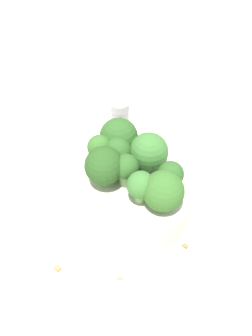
# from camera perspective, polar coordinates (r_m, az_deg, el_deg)

# --- Properties ---
(ground_plane) EXTENTS (3.00, 3.00, 0.00)m
(ground_plane) POSITION_cam_1_polar(r_m,az_deg,el_deg) (0.52, -0.00, -6.41)
(ground_plane) COLOR beige
(bowl) EXTENTS (0.20, 0.20, 0.05)m
(bowl) POSITION_cam_1_polar(r_m,az_deg,el_deg) (0.50, -0.00, -4.59)
(bowl) COLOR silver
(bowl) RESTS_ON ground_plane
(broccoli_floret_0) EXTENTS (0.04, 0.04, 0.06)m
(broccoli_floret_0) POSITION_cam_1_polar(r_m,az_deg,el_deg) (0.49, -4.61, 3.36)
(broccoli_floret_0) COLOR #7A9E5B
(broccoli_floret_0) RESTS_ON bowl
(broccoli_floret_1) EXTENTS (0.06, 0.06, 0.06)m
(broccoli_floret_1) POSITION_cam_1_polar(r_m,az_deg,el_deg) (0.50, -1.28, 5.39)
(broccoli_floret_1) COLOR #7A9E5B
(broccoli_floret_1) RESTS_ON bowl
(broccoli_floret_2) EXTENTS (0.04, 0.04, 0.05)m
(broccoli_floret_2) POSITION_cam_1_polar(r_m,az_deg,el_deg) (0.48, -1.66, 2.65)
(broccoli_floret_2) COLOR #8EB770
(broccoli_floret_2) RESTS_ON bowl
(broccoli_floret_3) EXTENTS (0.06, 0.06, 0.06)m
(broccoli_floret_3) POSITION_cam_1_polar(r_m,az_deg,el_deg) (0.46, -3.79, 0.29)
(broccoli_floret_3) COLOR #7A9E5B
(broccoli_floret_3) RESTS_ON bowl
(broccoli_floret_4) EXTENTS (0.04, 0.04, 0.05)m
(broccoli_floret_4) POSITION_cam_1_polar(r_m,az_deg,el_deg) (0.45, 7.75, -1.23)
(broccoli_floret_4) COLOR #8EB770
(broccoli_floret_4) RESTS_ON bowl
(broccoli_floret_5) EXTENTS (0.06, 0.06, 0.06)m
(broccoli_floret_5) POSITION_cam_1_polar(r_m,az_deg,el_deg) (0.44, 6.50, -4.07)
(broccoli_floret_5) COLOR #8EB770
(broccoli_floret_5) RESTS_ON bowl
(broccoli_floret_6) EXTENTS (0.04, 0.04, 0.05)m
(broccoli_floret_6) POSITION_cam_1_polar(r_m,az_deg,el_deg) (0.46, -0.40, -0.01)
(broccoli_floret_6) COLOR #7A9E5B
(broccoli_floret_6) RESTS_ON bowl
(broccoli_floret_7) EXTENTS (0.04, 0.04, 0.05)m
(broccoli_floret_7) POSITION_cam_1_polar(r_m,az_deg,el_deg) (0.44, 2.58, -3.14)
(broccoli_floret_7) COLOR #84AD66
(broccoli_floret_7) RESTS_ON bowl
(broccoli_floret_8) EXTENTS (0.06, 0.06, 0.06)m
(broccoli_floret_8) POSITION_cam_1_polar(r_m,az_deg,el_deg) (0.48, 3.96, 2.76)
(broccoli_floret_8) COLOR #8EB770
(broccoli_floret_8) RESTS_ON bowl
(pepper_shaker) EXTENTS (0.04, 0.04, 0.08)m
(pepper_shaker) POSITION_cam_1_polar(r_m,az_deg,el_deg) (0.62, -1.04, 8.54)
(pepper_shaker) COLOR #B2B7BC
(pepper_shaker) RESTS_ON ground_plane
(almond_crumb_0) EXTENTS (0.01, 0.01, 0.01)m
(almond_crumb_0) POSITION_cam_1_polar(r_m,az_deg,el_deg) (0.48, 10.31, -13.09)
(almond_crumb_0) COLOR olive
(almond_crumb_0) RESTS_ON ground_plane
(almond_crumb_1) EXTENTS (0.01, 0.01, 0.01)m
(almond_crumb_1) POSITION_cam_1_polar(r_m,az_deg,el_deg) (0.46, -1.11, -18.49)
(almond_crumb_1) COLOR tan
(almond_crumb_1) RESTS_ON ground_plane
(almond_crumb_2) EXTENTS (0.01, 0.01, 0.01)m
(almond_crumb_2) POSITION_cam_1_polar(r_m,az_deg,el_deg) (0.59, -3.21, 2.19)
(almond_crumb_2) COLOR tan
(almond_crumb_2) RESTS_ON ground_plane
(almond_crumb_3) EXTENTS (0.01, 0.01, 0.01)m
(almond_crumb_3) POSITION_cam_1_polar(r_m,az_deg,el_deg) (0.60, -6.80, 2.19)
(almond_crumb_3) COLOR olive
(almond_crumb_3) RESTS_ON ground_plane
(almond_crumb_4) EXTENTS (0.01, 0.01, 0.01)m
(almond_crumb_4) POSITION_cam_1_polar(r_m,az_deg,el_deg) (0.47, -11.89, -16.61)
(almond_crumb_4) COLOR #AD7F4C
(almond_crumb_4) RESTS_ON ground_plane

